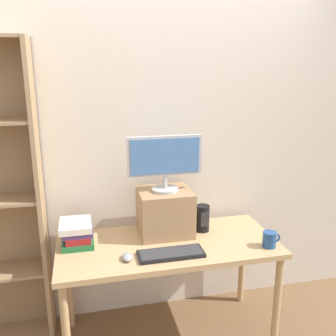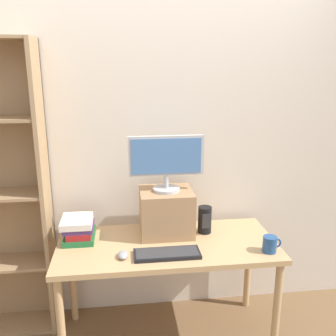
{
  "view_description": "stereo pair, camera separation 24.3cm",
  "coord_description": "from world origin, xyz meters",
  "views": [
    {
      "loc": [
        -0.52,
        -2.22,
        1.9
      ],
      "look_at": [
        0.01,
        0.06,
        1.25
      ],
      "focal_mm": 40.0,
      "sensor_mm": 36.0,
      "label": 1
    },
    {
      "loc": [
        -0.28,
        -2.27,
        1.9
      ],
      "look_at": [
        0.01,
        0.06,
        1.25
      ],
      "focal_mm": 40.0,
      "sensor_mm": 36.0,
      "label": 2
    }
  ],
  "objects": [
    {
      "name": "desk_speaker",
      "position": [
        0.28,
        0.13,
        0.84
      ],
      "size": [
        0.1,
        0.1,
        0.19
      ],
      "color": "black",
      "rests_on": "desk"
    },
    {
      "name": "computer_monitor",
      "position": [
        0.01,
        0.16,
        1.28
      ],
      "size": [
        0.51,
        0.19,
        0.38
      ],
      "color": "#B7B7BA",
      "rests_on": "riser_box"
    },
    {
      "name": "riser_box",
      "position": [
        0.01,
        0.16,
        0.9
      ],
      "size": [
        0.36,
        0.32,
        0.32
      ],
      "color": "#A87F56",
      "rests_on": "desk"
    },
    {
      "name": "ground_plane",
      "position": [
        0.0,
        0.0,
        0.0
      ],
      "size": [
        12.0,
        12.0,
        0.0
      ],
      "primitive_type": "plane",
      "color": "brown"
    },
    {
      "name": "coffee_mug",
      "position": [
        0.64,
        -0.2,
        0.79
      ],
      "size": [
        0.12,
        0.09,
        0.1
      ],
      "color": "#234C84",
      "rests_on": "desk"
    },
    {
      "name": "back_wall",
      "position": [
        0.0,
        0.44,
        1.3
      ],
      "size": [
        7.0,
        0.08,
        2.6
      ],
      "color": "beige",
      "rests_on": "ground_plane"
    },
    {
      "name": "book_stack",
      "position": [
        -0.59,
        0.13,
        0.82
      ],
      "size": [
        0.21,
        0.27,
        0.16
      ],
      "color": "#236B38",
      "rests_on": "desk"
    },
    {
      "name": "desk",
      "position": [
        0.0,
        0.0,
        0.66
      ],
      "size": [
        1.46,
        0.66,
        0.74
      ],
      "color": "tan",
      "rests_on": "ground_plane"
    },
    {
      "name": "computer_mouse",
      "position": [
        -0.3,
        -0.16,
        0.76
      ],
      "size": [
        0.06,
        0.1,
        0.04
      ],
      "color": "#99999E",
      "rests_on": "desk"
    },
    {
      "name": "keyboard",
      "position": [
        -0.02,
        -0.17,
        0.75
      ],
      "size": [
        0.42,
        0.16,
        0.02
      ],
      "color": "black",
      "rests_on": "desk"
    }
  ]
}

